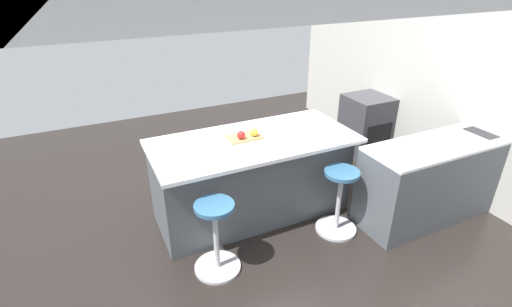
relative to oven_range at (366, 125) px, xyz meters
name	(u,v)px	position (x,y,z in m)	size (l,w,h in m)	color
ground_plane	(248,225)	(2.36, 0.92, -0.44)	(7.77, 7.77, 0.00)	black
interior_partition_left	(448,74)	(-0.35, 0.92, 0.96)	(0.12, 5.98, 2.80)	beige
sink_cabinet	(459,172)	(0.00, 1.62, 0.02)	(2.54, 0.60, 1.19)	#4C5156
oven_range	(366,125)	(0.00, 0.00, 0.00)	(0.60, 0.61, 0.88)	#38383D
kitchen_island	(252,176)	(2.21, 0.72, 0.04)	(2.17, 1.01, 0.96)	#4C5156
stool_by_window	(339,203)	(1.52, 1.41, -0.10)	(0.44, 0.44, 0.73)	#B7B7BC
stool_middle	(216,239)	(2.89, 1.41, -0.10)	(0.44, 0.44, 0.73)	#B7B7BC
cutting_board	(244,137)	(2.29, 0.69, 0.53)	(0.36, 0.24, 0.02)	tan
apple_red	(241,135)	(2.34, 0.74, 0.58)	(0.09, 0.09, 0.09)	red
apple_yellow	(254,132)	(2.19, 0.73, 0.58)	(0.09, 0.09, 0.09)	gold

